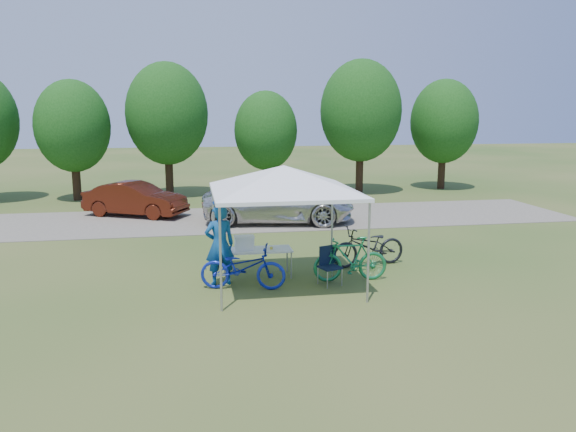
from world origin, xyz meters
name	(u,v)px	position (x,y,z in m)	size (l,w,h in m)	color
ground	(284,284)	(0.00, 0.00, 0.00)	(100.00, 100.00, 0.00)	#2D5119
gravel_strip	(248,219)	(0.00, 8.00, 0.01)	(24.00, 5.00, 0.02)	gray
canopy	(284,169)	(0.00, 0.00, 2.65)	(4.53, 4.53, 3.00)	#A5A5AA
treeline	(227,119)	(-0.29, 14.05, 3.53)	(24.89, 4.28, 6.30)	#382314
folding_table	(257,251)	(-0.52, 0.73, 0.63)	(1.63, 0.68, 0.67)	white
folding_chair	(329,262)	(1.02, -0.11, 0.51)	(0.57, 0.59, 0.87)	black
cooler	(244,243)	(-0.83, 0.73, 0.84)	(0.47, 0.32, 0.34)	white
ice_cream_cup	(271,248)	(-0.19, 0.68, 0.70)	(0.07, 0.07, 0.05)	gold
cyclist	(220,245)	(-1.43, 0.26, 0.93)	(0.68, 0.44, 1.86)	#114B8D
bike_blue	(243,267)	(-0.95, -0.17, 0.50)	(0.66, 1.90, 1.00)	#1326AA
bike_green	(350,259)	(1.57, 0.01, 0.52)	(0.49, 1.74, 1.05)	#1C7E48
bike_dark	(369,246)	(2.39, 1.17, 0.52)	(0.69, 1.99, 1.04)	black
minivan	(279,201)	(1.02, 7.22, 0.76)	(2.44, 5.30, 1.47)	silver
sedan	(135,199)	(-4.09, 9.25, 0.65)	(1.34, 3.85, 1.27)	#4D190C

